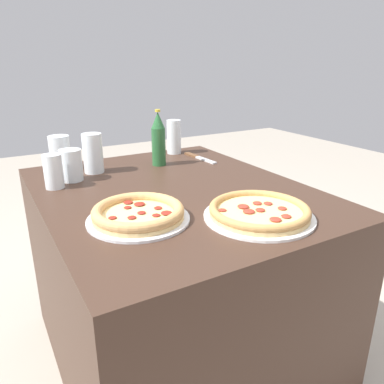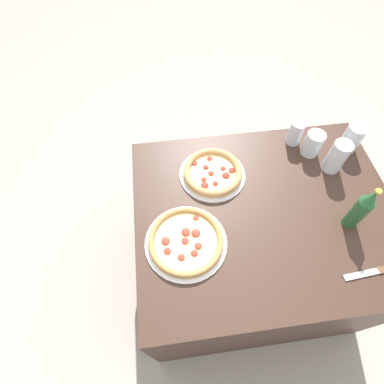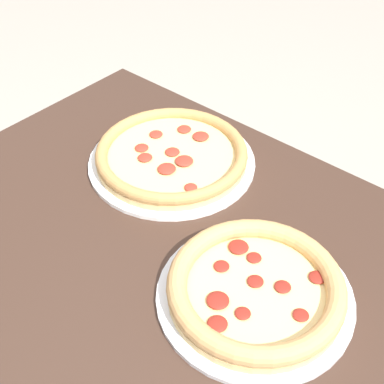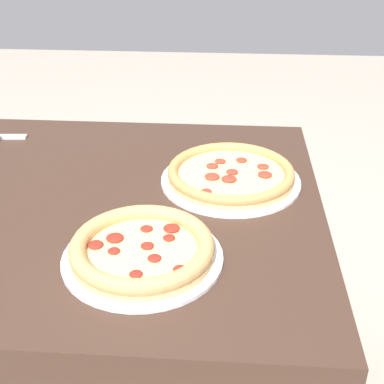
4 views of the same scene
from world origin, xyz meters
name	(u,v)px [view 4 (image 4 of 4)]	position (x,y,z in m)	size (l,w,h in m)	color
table	(86,325)	(0.00, 0.00, 0.37)	(1.09, 0.88, 0.73)	#3D281E
pizza_salami	(231,175)	(-0.35, -0.10, 0.75)	(0.32, 0.32, 0.04)	white
pizza_veggie	(142,250)	(-0.19, 0.21, 0.76)	(0.29, 0.29, 0.04)	silver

